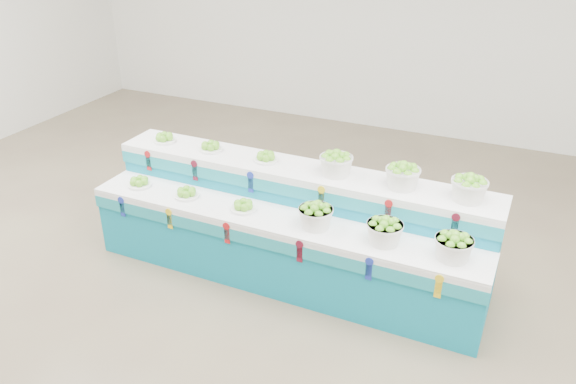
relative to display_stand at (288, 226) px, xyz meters
The scene contains 14 objects.
ground 1.00m from the display_stand, 119.31° to the right, with size 10.00×10.00×0.00m, color brown.
display_stand is the anchor object (origin of this frame).
plate_lower_left 1.56m from the display_stand, behind, with size 0.24×0.24×0.10m, color white.
plate_lower_mid 1.02m from the display_stand, 166.99° to the right, with size 0.24×0.24×0.10m, color white.
plate_lower_right 0.49m from the display_stand, 146.21° to the right, with size 0.24×0.24×0.10m, color white.
basket_lower_left 0.54m from the display_stand, 32.93° to the right, with size 0.30×0.30×0.22m, color silver, non-canonical shape.
basket_lower_mid 1.06m from the display_stand, 14.08° to the right, with size 0.30×0.30×0.22m, color silver, non-canonical shape.
basket_lower_right 1.59m from the display_stand, ahead, with size 0.30×0.30×0.22m, color silver, non-canonical shape.
plate_upper_left 1.63m from the display_stand, behind, with size 0.24×0.24×0.10m, color white.
plate_upper_mid 1.14m from the display_stand, 165.60° to the left, with size 0.24×0.24×0.10m, color white.
plate_upper_right 0.70m from the display_stand, 144.81° to the left, with size 0.24×0.24×0.10m, color white.
basket_upper_left 0.76m from the display_stand, 31.54° to the left, with size 0.30×0.30×0.22m, color silver, non-canonical shape.
basket_upper_mid 1.19m from the display_stand, 12.69° to the left, with size 0.30×0.30×0.22m, color silver, non-canonical shape.
basket_upper_right 1.68m from the display_stand, ahead, with size 0.30×0.30×0.22m, color silver, non-canonical shape.
Camera 1 is at (2.34, -3.52, 3.26)m, focal length 35.85 mm.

